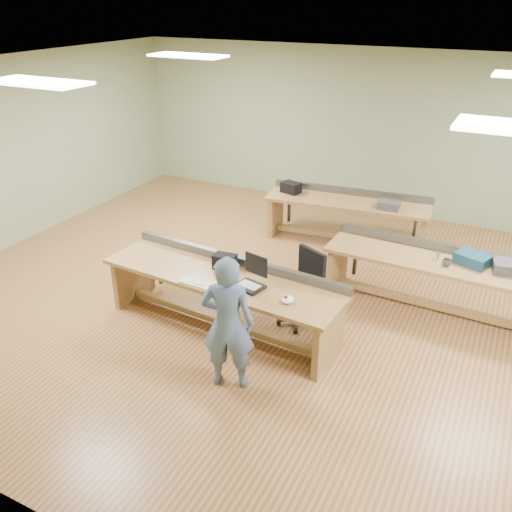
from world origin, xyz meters
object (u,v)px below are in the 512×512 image
mug (447,263)px  laptop_base (249,287)px  workbench_mid (430,272)px  person (228,323)px  camera_bag (225,262)px  workbench_front (223,288)px  drinks_can (436,256)px  task_chair (301,298)px  parts_bin_teal (473,259)px  workbench_back (347,211)px

mug → laptop_base: bearing=-140.5°
workbench_mid → mug: (0.19, -0.13, 0.24)m
mug → person: bearing=-126.7°
person → mug: person is taller
workbench_mid → camera_bag: bearing=-145.2°
workbench_mid → workbench_front: bearing=-141.7°
workbench_front → mug: (2.41, 1.48, 0.23)m
mug → drinks_can: bearing=146.3°
workbench_mid → person: 3.03m
person → mug: (1.80, 2.42, 0.02)m
laptop_base → mug: bearing=52.3°
workbench_front → mug: 2.83m
person → task_chair: (0.23, 1.48, -0.41)m
workbench_mid → laptop_base: workbench_mid is taller
workbench_front → task_chair: 1.01m
mug → workbench_mid: bearing=145.3°
person → camera_bag: 1.28m
workbench_front → task_chair: size_ratio=3.22×
laptop_base → mug: 2.55m
workbench_front → person: bearing=-53.2°
workbench_front → task_chair: bearing=37.4°
camera_bag → parts_bin_teal: size_ratio=0.69×
camera_bag → mug: 2.79m
person → drinks_can: (1.66, 2.52, 0.04)m
task_chair → parts_bin_teal: (1.86, 1.14, 0.46)m
parts_bin_teal → drinks_can: parts_bin_teal is taller
task_chair → parts_bin_teal: bearing=55.9°
person → workbench_mid: bearing=-141.3°
camera_bag → drinks_can: (2.32, 1.42, -0.04)m
workbench_front → parts_bin_teal: 3.18m
person → camera_bag: person is taller
workbench_back → camera_bag: bearing=-107.4°
workbench_front → workbench_mid: 2.74m
workbench_mid → workbench_back: 2.30m
workbench_back → person: bearing=-95.4°
workbench_front → person: person is taller
camera_bag → parts_bin_teal: 3.14m
camera_bag → mug: bearing=24.0°
laptop_base → drinks_can: drinks_can is taller
task_chair → camera_bag: bearing=-132.2°
workbench_mid → camera_bag: 2.71m
workbench_mid → mug: bearing=-32.5°
workbench_back → mug: size_ratio=24.68×
task_chair → mug: size_ratio=8.79×
workbench_front → workbench_back: (0.56, 3.21, -0.01)m
workbench_mid → parts_bin_teal: (0.48, 0.07, 0.27)m
laptop_base → parts_bin_teal: (2.25, 1.82, 0.05)m
camera_bag → drinks_can: bearing=27.2°
person → parts_bin_teal: bearing=-147.6°
parts_bin_teal → drinks_can: size_ratio=3.56×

